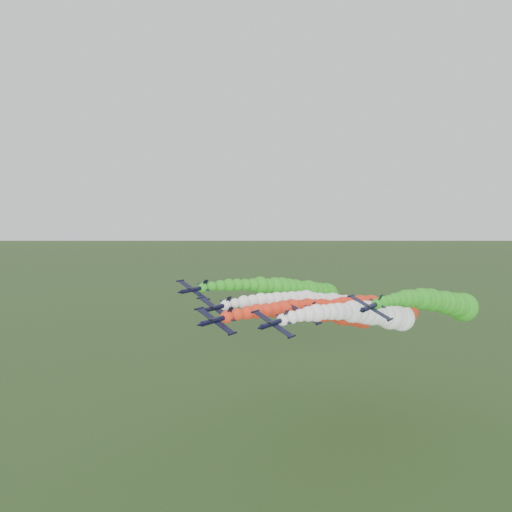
{
  "coord_description": "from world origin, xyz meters",
  "views": [
    {
      "loc": [
        50.92,
        -76.73,
        56.94
      ],
      "look_at": [
        -2.78,
        2.75,
        48.49
      ],
      "focal_mm": 35.0,
      "sensor_mm": 36.0,
      "label": 1
    }
  ],
  "objects_px": {
    "jet_lead": "(332,312)",
    "jet_outer_right": "(444,303)",
    "jet_inner_left": "(324,304)",
    "jet_outer_left": "(300,291)",
    "jet_trail": "(384,308)",
    "jet_inner_right": "(376,315)"
  },
  "relations": [
    {
      "from": "jet_inner_left",
      "to": "jet_inner_right",
      "type": "bearing_deg",
      "value": -12.18
    },
    {
      "from": "jet_inner_left",
      "to": "jet_outer_left",
      "type": "distance_m",
      "value": 11.92
    },
    {
      "from": "jet_lead",
      "to": "jet_outer_right",
      "type": "relative_size",
      "value": 0.99
    },
    {
      "from": "jet_lead",
      "to": "jet_outer_right",
      "type": "distance_m",
      "value": 28.51
    },
    {
      "from": "jet_inner_left",
      "to": "jet_inner_right",
      "type": "relative_size",
      "value": 1.0
    },
    {
      "from": "jet_inner_right",
      "to": "jet_trail",
      "type": "xyz_separation_m",
      "value": [
        -4.0,
        16.73,
        -1.36
      ]
    },
    {
      "from": "jet_lead",
      "to": "jet_inner_right",
      "type": "height_order",
      "value": "jet_lead"
    },
    {
      "from": "jet_inner_left",
      "to": "jet_trail",
      "type": "bearing_deg",
      "value": 48.51
    },
    {
      "from": "jet_outer_right",
      "to": "jet_trail",
      "type": "xyz_separation_m",
      "value": [
        -16.95,
        4.69,
        -3.71
      ]
    },
    {
      "from": "jet_inner_right",
      "to": "jet_trail",
      "type": "height_order",
      "value": "jet_inner_right"
    },
    {
      "from": "jet_lead",
      "to": "jet_inner_left",
      "type": "relative_size",
      "value": 1.0
    },
    {
      "from": "jet_outer_left",
      "to": "jet_outer_right",
      "type": "height_order",
      "value": "jet_outer_left"
    },
    {
      "from": "jet_outer_left",
      "to": "jet_trail",
      "type": "distance_m",
      "value": 23.8
    },
    {
      "from": "jet_lead",
      "to": "jet_outer_left",
      "type": "height_order",
      "value": "jet_outer_left"
    },
    {
      "from": "jet_inner_left",
      "to": "jet_inner_right",
      "type": "distance_m",
      "value": 16.16
    },
    {
      "from": "jet_lead",
      "to": "jet_outer_left",
      "type": "relative_size",
      "value": 0.99
    },
    {
      "from": "jet_outer_left",
      "to": "jet_lead",
      "type": "bearing_deg",
      "value": -41.42
    },
    {
      "from": "jet_lead",
      "to": "jet_trail",
      "type": "bearing_deg",
      "value": 78.78
    },
    {
      "from": "jet_inner_left",
      "to": "jet_outer_left",
      "type": "xyz_separation_m",
      "value": [
        -10.37,
        5.53,
        1.97
      ]
    },
    {
      "from": "jet_trail",
      "to": "jet_inner_left",
      "type": "bearing_deg",
      "value": -131.49
    },
    {
      "from": "jet_inner_left",
      "to": "jet_outer_right",
      "type": "height_order",
      "value": "jet_outer_right"
    },
    {
      "from": "jet_lead",
      "to": "jet_trail",
      "type": "height_order",
      "value": "jet_lead"
    }
  ]
}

